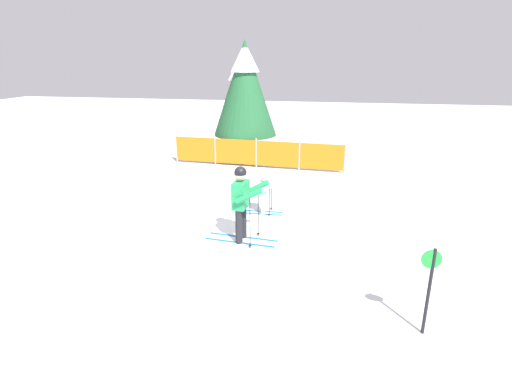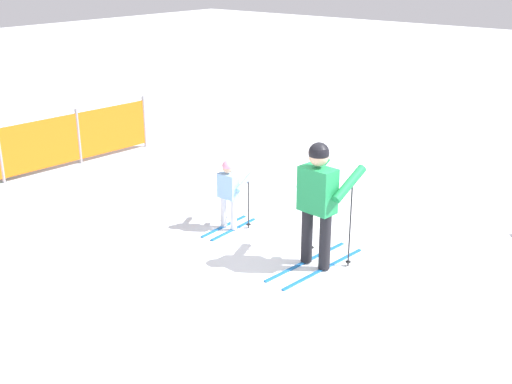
{
  "view_description": "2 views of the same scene",
  "coord_description": "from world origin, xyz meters",
  "px_view_note": "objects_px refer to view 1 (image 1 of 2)",
  "views": [
    {
      "loc": [
        2.02,
        -7.74,
        3.84
      ],
      "look_at": [
        0.35,
        0.91,
        0.88
      ],
      "focal_mm": 28.0,
      "sensor_mm": 36.0,
      "label": 1
    },
    {
      "loc": [
        -6.21,
        -4.12,
        3.88
      ],
      "look_at": [
        0.41,
        1.32,
        0.69
      ],
      "focal_mm": 45.0,
      "sensor_mm": 36.0,
      "label": 2
    }
  ],
  "objects_px": {
    "skier_child": "(264,190)",
    "safety_fence": "(256,153)",
    "conifer_far": "(240,93)",
    "conifer_near": "(245,87)",
    "skier_adult": "(242,197)",
    "trail_marker": "(430,282)"
  },
  "relations": [
    {
      "from": "skier_adult",
      "to": "conifer_near",
      "type": "distance_m",
      "value": 7.84
    },
    {
      "from": "skier_adult",
      "to": "safety_fence",
      "type": "xyz_separation_m",
      "value": [
        -0.89,
        6.19,
        -0.47
      ]
    },
    {
      "from": "skier_adult",
      "to": "safety_fence",
      "type": "height_order",
      "value": "skier_adult"
    },
    {
      "from": "trail_marker",
      "to": "conifer_near",
      "type": "bearing_deg",
      "value": 115.84
    },
    {
      "from": "trail_marker",
      "to": "skier_adult",
      "type": "bearing_deg",
      "value": 142.11
    },
    {
      "from": "skier_adult",
      "to": "skier_child",
      "type": "distance_m",
      "value": 1.76
    },
    {
      "from": "safety_fence",
      "to": "conifer_far",
      "type": "bearing_deg",
      "value": 116.77
    },
    {
      "from": "conifer_near",
      "to": "skier_adult",
      "type": "bearing_deg",
      "value": -78.15
    },
    {
      "from": "skier_adult",
      "to": "safety_fence",
      "type": "distance_m",
      "value": 6.27
    },
    {
      "from": "skier_child",
      "to": "conifer_near",
      "type": "bearing_deg",
      "value": 105.09
    },
    {
      "from": "skier_child",
      "to": "trail_marker",
      "type": "distance_m",
      "value": 5.28
    },
    {
      "from": "trail_marker",
      "to": "skier_child",
      "type": "bearing_deg",
      "value": 126.1
    },
    {
      "from": "skier_adult",
      "to": "conifer_far",
      "type": "distance_m",
      "value": 8.62
    },
    {
      "from": "conifer_far",
      "to": "conifer_near",
      "type": "xyz_separation_m",
      "value": [
        0.37,
        -0.79,
        0.29
      ]
    },
    {
      "from": "conifer_far",
      "to": "trail_marker",
      "type": "distance_m",
      "value": 12.14
    },
    {
      "from": "skier_adult",
      "to": "trail_marker",
      "type": "xyz_separation_m",
      "value": [
        3.29,
        -2.56,
        -0.17
      ]
    },
    {
      "from": "conifer_far",
      "to": "safety_fence",
      "type": "bearing_deg",
      "value": -63.23
    },
    {
      "from": "skier_child",
      "to": "conifer_near",
      "type": "height_order",
      "value": "conifer_near"
    },
    {
      "from": "skier_child",
      "to": "safety_fence",
      "type": "height_order",
      "value": "safety_fence"
    },
    {
      "from": "skier_child",
      "to": "safety_fence",
      "type": "distance_m",
      "value": 4.61
    },
    {
      "from": "safety_fence",
      "to": "conifer_far",
      "type": "relative_size",
      "value": 1.58
    },
    {
      "from": "safety_fence",
      "to": "conifer_far",
      "type": "distance_m",
      "value": 3.05
    }
  ]
}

